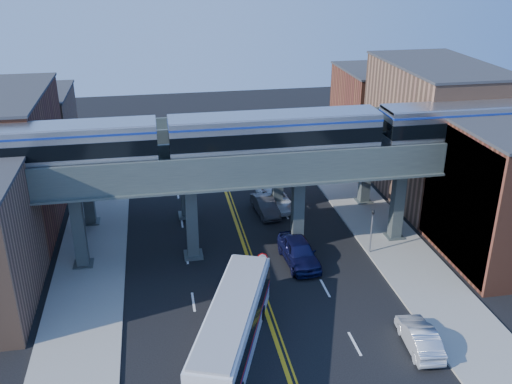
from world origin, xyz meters
TOP-DOWN VIEW (x-y plane):
  - ground at (0.00, 0.00)m, footprint 120.00×120.00m
  - sidewalk_west at (-11.50, 10.00)m, footprint 5.00×70.00m
  - sidewalk_east at (11.50, 10.00)m, footprint 5.00×70.00m
  - building_west_b at (-18.50, 16.00)m, footprint 8.00×14.00m
  - building_west_c at (-18.50, 29.00)m, footprint 8.00×10.00m
  - building_east_a at (18.50, 4.00)m, footprint 8.00×10.00m
  - building_east_b at (18.50, 16.00)m, footprint 8.00×14.00m
  - building_east_c at (18.50, 29.00)m, footprint 8.00×10.00m
  - mural_panel at (14.55, 4.00)m, footprint 0.10×9.50m
  - elevated_viaduct_near at (0.00, 8.00)m, footprint 52.00×3.60m
  - elevated_viaduct_far at (0.00, 15.00)m, footprint 52.00×3.60m
  - transit_train at (2.16, 8.00)m, footprint 46.24×2.90m
  - stop_sign at (0.30, 3.00)m, footprint 0.76×0.09m
  - traffic_signal at (9.20, 6.00)m, footprint 0.15×0.18m
  - transit_bus at (-2.64, -3.26)m, footprint 6.40×11.69m
  - car_lane_a at (3.56, 5.69)m, footprint 2.51×5.53m
  - car_lane_b at (2.78, 14.36)m, footprint 2.01×4.62m
  - car_lane_c at (3.89, 15.57)m, footprint 2.82×5.52m
  - car_lane_d at (2.49, 24.49)m, footprint 2.64×6.39m
  - car_parked_curb at (8.03, -4.98)m, footprint 1.92×4.55m

SIDE VIEW (x-z plane):
  - ground at x=0.00m, z-range 0.00..0.00m
  - sidewalk_west at x=-11.50m, z-range 0.00..0.16m
  - sidewalk_east at x=11.50m, z-range 0.00..0.16m
  - car_parked_curb at x=8.03m, z-range 0.00..1.46m
  - car_lane_b at x=2.78m, z-range 0.00..1.48m
  - car_lane_c at x=3.89m, z-range 0.00..1.49m
  - car_lane_a at x=3.56m, z-range 0.00..1.84m
  - car_lane_d at x=2.49m, z-range 0.00..1.85m
  - transit_bus at x=-2.64m, z-range 0.04..3.01m
  - stop_sign at x=0.30m, z-range 0.44..3.07m
  - traffic_signal at x=9.20m, z-range 0.25..4.35m
  - building_west_c at x=-18.50m, z-range 0.00..8.00m
  - building_east_c at x=18.50m, z-range 0.00..9.00m
  - mural_panel at x=14.55m, z-range 0.00..9.50m
  - building_east_a at x=18.50m, z-range 0.00..10.00m
  - building_west_b at x=-18.50m, z-range 0.00..11.00m
  - building_east_b at x=18.50m, z-range 0.00..12.00m
  - elevated_viaduct_near at x=0.00m, z-range 2.77..10.17m
  - elevated_viaduct_far at x=0.00m, z-range 2.77..10.17m
  - transit_train at x=2.16m, z-range 7.54..10.92m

